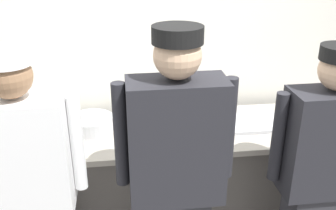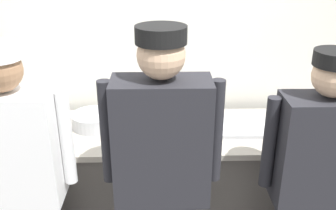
# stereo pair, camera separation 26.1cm
# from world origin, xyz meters

# --- Properties ---
(wall_back) EXTENTS (4.90, 0.10, 2.95)m
(wall_back) POSITION_xyz_m (0.00, 0.86, 1.47)
(wall_back) COLOR silver
(wall_back) RESTS_ON ground
(prep_counter) EXTENTS (3.12, 0.71, 0.89)m
(prep_counter) POSITION_xyz_m (0.00, 0.37, 0.45)
(prep_counter) COLOR #56514C
(prep_counter) RESTS_ON ground
(chef_near_left) EXTENTS (0.61, 0.24, 1.68)m
(chef_near_left) POSITION_xyz_m (-0.76, -0.25, 0.90)
(chef_near_left) COLOR #2D2D33
(chef_near_left) RESTS_ON ground
(chef_center) EXTENTS (0.63, 0.24, 1.77)m
(chef_center) POSITION_xyz_m (0.02, -0.31, 0.95)
(chef_center) COLOR #2D2D33
(chef_center) RESTS_ON ground
(chef_far_right) EXTENTS (0.60, 0.24, 1.64)m
(chef_far_right) POSITION_xyz_m (0.86, -0.28, 0.88)
(chef_far_right) COLOR #2D2D33
(chef_far_right) RESTS_ON ground
(plate_stack_front) EXTENTS (0.22, 0.22, 0.07)m
(plate_stack_front) POSITION_xyz_m (-1.09, 0.49, 0.93)
(plate_stack_front) COLOR white
(plate_stack_front) RESTS_ON prep_counter
(mixing_bowl_steel) EXTENTS (0.30, 0.30, 0.10)m
(mixing_bowl_steel) POSITION_xyz_m (-0.46, 0.44, 0.94)
(mixing_bowl_steel) COLOR #B7BABF
(mixing_bowl_steel) RESTS_ON prep_counter
(sheet_tray) EXTENTS (0.49, 0.33, 0.02)m
(sheet_tray) POSITION_xyz_m (0.66, 0.39, 0.91)
(sheet_tray) COLOR #B7BABF
(sheet_tray) RESTS_ON prep_counter
(squeeze_bottle_primary) EXTENTS (0.06, 0.06, 0.21)m
(squeeze_bottle_primary) POSITION_xyz_m (1.01, 0.29, 0.99)
(squeeze_bottle_primary) COLOR red
(squeeze_bottle_primary) RESTS_ON prep_counter
(ramekin_green_sauce) EXTENTS (0.09, 0.09, 0.05)m
(ramekin_green_sauce) POSITION_xyz_m (0.96, 0.50, 0.92)
(ramekin_green_sauce) COLOR white
(ramekin_green_sauce) RESTS_ON prep_counter
(ramekin_red_sauce) EXTENTS (0.10, 0.10, 0.04)m
(ramekin_red_sauce) POSITION_xyz_m (1.23, 0.35, 0.92)
(ramekin_red_sauce) COLOR white
(ramekin_red_sauce) RESTS_ON prep_counter
(ramekin_yellow_sauce) EXTENTS (0.09, 0.09, 0.04)m
(ramekin_yellow_sauce) POSITION_xyz_m (-0.14, 0.55, 0.92)
(ramekin_yellow_sauce) COLOR white
(ramekin_yellow_sauce) RESTS_ON prep_counter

